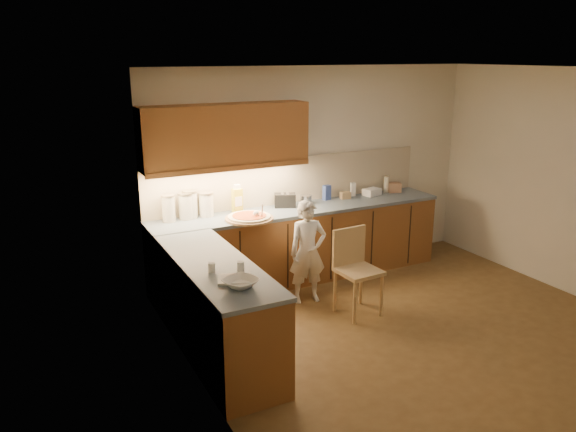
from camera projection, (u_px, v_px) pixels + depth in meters
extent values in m
plane|color=brown|center=(409.00, 327.00, 5.83)|extent=(4.50, 4.50, 0.00)
cube|color=beige|center=(315.00, 170.00, 7.18)|extent=(4.50, 0.04, 2.60)
cube|color=beige|center=(195.00, 240.00, 4.49)|extent=(0.04, 4.00, 2.60)
cube|color=beige|center=(571.00, 183.00, 6.45)|extent=(0.04, 4.00, 2.60)
cube|color=white|center=(426.00, 69.00, 5.11)|extent=(4.50, 4.00, 0.04)
cube|color=brown|center=(300.00, 245.00, 7.00)|extent=(3.75, 0.60, 0.88)
cube|color=brown|center=(217.00, 311.00, 5.21)|extent=(0.60, 2.00, 0.88)
cube|color=#4D5D6E|center=(300.00, 209.00, 6.88)|extent=(3.77, 0.62, 0.04)
cube|color=#4D5D6E|center=(215.00, 265.00, 5.08)|extent=(0.62, 2.02, 0.04)
cube|color=black|center=(189.00, 274.00, 6.08)|extent=(0.02, 0.01, 0.80)
cube|color=black|center=(241.00, 265.00, 6.34)|extent=(0.02, 0.01, 0.80)
cube|color=black|center=(288.00, 256.00, 6.60)|extent=(0.02, 0.01, 0.80)
cube|color=black|center=(332.00, 249.00, 6.86)|extent=(0.02, 0.01, 0.80)
cube|color=black|center=(372.00, 241.00, 7.13)|extent=(0.02, 0.01, 0.80)
cube|color=black|center=(410.00, 235.00, 7.39)|extent=(0.02, 0.01, 0.80)
cube|color=#C5B799|center=(290.00, 180.00, 7.03)|extent=(3.75, 0.02, 0.58)
cube|color=brown|center=(225.00, 135.00, 6.33)|extent=(1.95, 0.35, 0.70)
cube|color=brown|center=(232.00, 169.00, 6.27)|extent=(1.95, 0.02, 0.06)
cylinder|color=#A98054|center=(249.00, 218.00, 6.38)|extent=(0.55, 0.55, 0.02)
cylinder|color=beige|center=(249.00, 217.00, 6.37)|extent=(0.49, 0.49, 0.02)
cylinder|color=#B43D18|center=(249.00, 215.00, 6.37)|extent=(0.39, 0.39, 0.01)
sphere|color=white|center=(256.00, 214.00, 6.35)|extent=(0.07, 0.07, 0.07)
cylinder|color=white|center=(262.00, 212.00, 6.31)|extent=(0.05, 0.13, 0.22)
imported|color=silver|center=(308.00, 252.00, 6.31)|extent=(0.47, 0.35, 1.18)
cylinder|color=tan|center=(355.00, 303.00, 5.85)|extent=(0.04, 0.04, 0.47)
cylinder|color=tan|center=(381.00, 296.00, 6.02)|extent=(0.04, 0.04, 0.47)
cylinder|color=tan|center=(335.00, 291.00, 6.14)|extent=(0.04, 0.04, 0.47)
cylinder|color=tan|center=(361.00, 284.00, 6.32)|extent=(0.04, 0.04, 0.47)
cube|color=tan|center=(359.00, 271.00, 6.01)|extent=(0.44, 0.44, 0.04)
cube|color=tan|center=(349.00, 246.00, 6.11)|extent=(0.42, 0.06, 0.42)
imported|color=white|center=(241.00, 283.00, 4.54)|extent=(0.35, 0.35, 0.07)
cylinder|color=silver|center=(169.00, 209.00, 6.27)|extent=(0.14, 0.14, 0.29)
cylinder|color=tan|center=(168.00, 196.00, 6.22)|extent=(0.15, 0.15, 0.02)
cylinder|color=silver|center=(186.00, 207.00, 6.38)|extent=(0.16, 0.16, 0.28)
cylinder|color=gray|center=(185.00, 194.00, 6.33)|extent=(0.17, 0.17, 0.02)
cylinder|color=white|center=(190.00, 205.00, 6.42)|extent=(0.16, 0.16, 0.30)
cylinder|color=gray|center=(190.00, 191.00, 6.37)|extent=(0.17, 0.17, 0.02)
cylinder|color=white|center=(206.00, 205.00, 6.48)|extent=(0.16, 0.16, 0.26)
cylinder|color=tan|center=(206.00, 193.00, 6.44)|extent=(0.18, 0.18, 0.02)
cube|color=gold|center=(237.00, 201.00, 6.63)|extent=(0.12, 0.09, 0.29)
cube|color=silver|center=(237.00, 187.00, 6.58)|extent=(0.08, 0.06, 0.05)
cube|color=black|center=(285.00, 200.00, 6.89)|extent=(0.30, 0.24, 0.17)
cube|color=#ACACB1|center=(282.00, 194.00, 6.86)|extent=(0.07, 0.11, 0.00)
cube|color=#ACACB1|center=(288.00, 194.00, 6.87)|extent=(0.07, 0.11, 0.00)
cylinder|color=#A6A6AA|center=(306.00, 200.00, 7.02)|extent=(0.14, 0.14, 0.11)
cylinder|color=#A6A6AA|center=(306.00, 195.00, 7.00)|extent=(0.15, 0.15, 0.01)
cube|color=#364FA4|center=(327.00, 193.00, 7.22)|extent=(0.10, 0.08, 0.19)
cube|color=tan|center=(345.00, 195.00, 7.29)|extent=(0.14, 0.11, 0.09)
cube|color=white|center=(353.00, 189.00, 7.42)|extent=(0.07, 0.07, 0.18)
cube|color=white|center=(372.00, 192.00, 7.46)|extent=(0.25, 0.20, 0.09)
cylinder|color=silver|center=(386.00, 184.00, 7.61)|extent=(0.07, 0.07, 0.21)
cylinder|color=gray|center=(387.00, 176.00, 7.58)|extent=(0.07, 0.07, 0.01)
cube|color=tan|center=(394.00, 187.00, 7.63)|extent=(0.20, 0.18, 0.13)
cube|color=white|center=(234.00, 279.00, 4.67)|extent=(0.34, 0.30, 0.02)
cylinder|color=white|center=(212.00, 268.00, 4.84)|extent=(0.07, 0.07, 0.08)
cylinder|color=silver|center=(241.00, 266.00, 4.86)|extent=(0.07, 0.07, 0.08)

